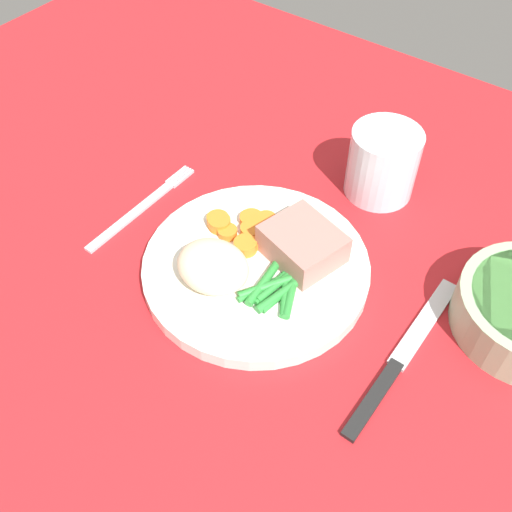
{
  "coord_description": "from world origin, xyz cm",
  "views": [
    {
      "loc": [
        26.98,
        -34.04,
        49.31
      ],
      "look_at": [
        3.81,
        -2.92,
        4.6
      ],
      "focal_mm": 41.35,
      "sensor_mm": 36.0,
      "label": 1
    }
  ],
  "objects_px": {
    "dinner_plate": "(256,267)",
    "knife": "(401,358)",
    "water_glass": "(382,167)",
    "meat_portion": "(303,244)",
    "fork": "(142,208)"
  },
  "relations": [
    {
      "from": "meat_portion",
      "to": "water_glass",
      "type": "xyz_separation_m",
      "value": [
        0.01,
        0.15,
        0.0
      ]
    },
    {
      "from": "meat_portion",
      "to": "knife",
      "type": "bearing_deg",
      "value": -16.02
    },
    {
      "from": "fork",
      "to": "dinner_plate",
      "type": "bearing_deg",
      "value": 3.15
    },
    {
      "from": "meat_portion",
      "to": "water_glass",
      "type": "height_order",
      "value": "water_glass"
    },
    {
      "from": "dinner_plate",
      "to": "knife",
      "type": "distance_m",
      "value": 0.17
    },
    {
      "from": "dinner_plate",
      "to": "meat_portion",
      "type": "distance_m",
      "value": 0.05
    },
    {
      "from": "dinner_plate",
      "to": "water_glass",
      "type": "height_order",
      "value": "water_glass"
    },
    {
      "from": "knife",
      "to": "water_glass",
      "type": "distance_m",
      "value": 0.23
    },
    {
      "from": "dinner_plate",
      "to": "water_glass",
      "type": "xyz_separation_m",
      "value": [
        0.04,
        0.19,
        0.03
      ]
    },
    {
      "from": "knife",
      "to": "water_glass",
      "type": "relative_size",
      "value": 2.53
    },
    {
      "from": "dinner_plate",
      "to": "meat_portion",
      "type": "xyz_separation_m",
      "value": [
        0.03,
        0.04,
        0.02
      ]
    },
    {
      "from": "dinner_plate",
      "to": "knife",
      "type": "xyz_separation_m",
      "value": [
        0.17,
        -0.0,
        -0.01
      ]
    },
    {
      "from": "meat_portion",
      "to": "water_glass",
      "type": "relative_size",
      "value": 0.92
    },
    {
      "from": "meat_portion",
      "to": "knife",
      "type": "height_order",
      "value": "meat_portion"
    },
    {
      "from": "dinner_plate",
      "to": "knife",
      "type": "bearing_deg",
      "value": -0.97
    }
  ]
}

